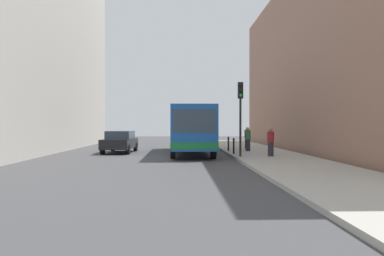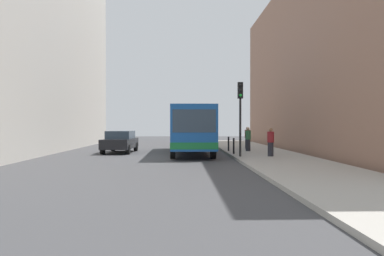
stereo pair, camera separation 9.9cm
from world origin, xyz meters
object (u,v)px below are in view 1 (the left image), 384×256
(bollard_near, at_px, (234,146))
(pedestrian_mid_sidewalk, at_px, (248,139))
(bus, at_px, (191,127))
(bollard_mid, at_px, (228,144))
(traffic_light, at_px, (240,105))
(pedestrian_far_sidewalk, at_px, (247,138))
(car_beside_bus, at_px, (120,141))
(pedestrian_near_signal, at_px, (271,142))

(bollard_near, bearing_deg, pedestrian_mid_sidewalk, 61.80)
(bus, height_order, bollard_mid, bus)
(traffic_light, relative_size, pedestrian_far_sidewalk, 2.57)
(bollard_mid, xyz_separation_m, pedestrian_mid_sidewalk, (1.30, -0.07, 0.31))
(pedestrian_mid_sidewalk, bearing_deg, traffic_light, -115.26)
(bollard_near, distance_m, bollard_mid, 2.49)
(traffic_light, bearing_deg, bus, 120.84)
(bollard_mid, bearing_deg, pedestrian_far_sidewalk, 54.46)
(car_beside_bus, distance_m, bollard_near, 7.99)
(bollard_mid, bearing_deg, car_beside_bus, 174.22)
(bollard_near, bearing_deg, pedestrian_near_signal, -44.71)
(pedestrian_mid_sidewalk, relative_size, pedestrian_far_sidewalk, 0.99)
(traffic_light, height_order, bollard_near, traffic_light)
(bollard_near, height_order, pedestrian_near_signal, pedestrian_near_signal)
(bus, height_order, car_beside_bus, bus)
(bus, bearing_deg, bollard_near, 134.99)
(pedestrian_far_sidewalk, bearing_deg, pedestrian_near_signal, -25.06)
(bollard_mid, relative_size, pedestrian_near_signal, 0.60)
(traffic_light, height_order, pedestrian_near_signal, traffic_light)
(car_beside_bus, xyz_separation_m, traffic_light, (7.41, -5.13, 2.22))
(pedestrian_mid_sidewalk, bearing_deg, bollard_mid, 167.33)
(pedestrian_mid_sidewalk, distance_m, pedestrian_far_sidewalk, 2.44)
(traffic_light, bearing_deg, pedestrian_far_sidewalk, 76.84)
(bollard_near, bearing_deg, pedestrian_far_sidewalk, 70.89)
(bus, xyz_separation_m, pedestrian_mid_sidewalk, (3.82, -0.07, -0.79))
(pedestrian_near_signal, bearing_deg, bollard_mid, -64.33)
(bollard_near, xyz_separation_m, pedestrian_far_sidewalk, (1.67, 4.83, 0.32))
(bollard_mid, xyz_separation_m, pedestrian_far_sidewalk, (1.67, 2.34, 0.32))
(bus, xyz_separation_m, pedestrian_far_sidewalk, (4.19, 2.34, -0.78))
(pedestrian_near_signal, bearing_deg, pedestrian_far_sidewalk, -86.07)
(pedestrian_mid_sidewalk, bearing_deg, bus, 169.19)
(car_beside_bus, distance_m, pedestrian_far_sidewalk, 9.13)
(traffic_light, relative_size, pedestrian_near_signal, 2.59)
(bollard_near, distance_m, pedestrian_mid_sidewalk, 2.77)
(traffic_light, distance_m, pedestrian_mid_sidewalk, 4.94)
(traffic_light, relative_size, pedestrian_mid_sidewalk, 2.58)
(bus, xyz_separation_m, bollard_mid, (2.52, -0.00, -1.10))
(bollard_near, bearing_deg, car_beside_bus, 156.17)
(car_beside_bus, bearing_deg, pedestrian_far_sidewalk, -167.19)
(bollard_near, distance_m, pedestrian_far_sidewalk, 5.12)
(pedestrian_near_signal, relative_size, pedestrian_mid_sidewalk, 1.00)
(bus, bearing_deg, pedestrian_far_sidewalk, -151.19)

